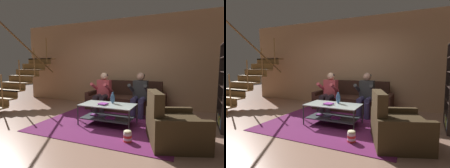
{
  "view_description": "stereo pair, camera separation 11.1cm",
  "coord_description": "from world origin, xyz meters",
  "views": [
    {
      "loc": [
        1.8,
        -3.2,
        1.31
      ],
      "look_at": [
        0.13,
        0.84,
        0.87
      ],
      "focal_mm": 28.0,
      "sensor_mm": 36.0,
      "label": 1
    },
    {
      "loc": [
        1.9,
        -3.15,
        1.31
      ],
      "look_at": [
        0.13,
        0.84,
        0.87
      ],
      "focal_mm": 28.0,
      "sensor_mm": 36.0,
      "label": 2
    }
  ],
  "objects": [
    {
      "name": "staircase_run",
      "position": [
        -3.18,
        0.93,
        0.92
      ],
      "size": [
        1.07,
        2.28,
        2.53
      ],
      "color": "olive",
      "rests_on": "ground"
    },
    {
      "name": "book_stack",
      "position": [
        0.16,
        0.23,
        0.48
      ],
      "size": [
        0.23,
        0.2,
        0.04
      ],
      "color": "silver",
      "rests_on": "coffee_table"
    },
    {
      "name": "coffee_table",
      "position": [
        0.23,
        0.33,
        0.31
      ],
      "size": [
        1.22,
        0.64,
        0.46
      ],
      "color": "#B2C2BC",
      "rests_on": "ground"
    },
    {
      "name": "popcorn_tub",
      "position": [
        0.93,
        -0.39,
        0.11
      ],
      "size": [
        0.14,
        0.14,
        0.21
      ],
      "color": "red",
      "rests_on": "ground"
    },
    {
      "name": "person_seated_right",
      "position": [
        0.73,
        1.3,
        0.62
      ],
      "size": [
        0.5,
        0.58,
        1.15
      ],
      "color": "#3A345E",
      "rests_on": "ground"
    },
    {
      "name": "couch",
      "position": [
        0.19,
        1.83,
        0.28
      ],
      "size": [
        2.32,
        0.89,
        0.86
      ],
      "color": "#3B221A",
      "rests_on": "ground"
    },
    {
      "name": "area_rug",
      "position": [
        0.21,
        0.95,
        0.01
      ],
      "size": [
        3.0,
        3.44,
        0.01
      ],
      "color": "#611D4E",
      "rests_on": "ground"
    },
    {
      "name": "ground",
      "position": [
        0.0,
        0.0,
        0.0
      ],
      "size": [
        16.8,
        16.8,
        0.0
      ],
      "primitive_type": "plane",
      "color": "#96705E"
    },
    {
      "name": "person_seated_left",
      "position": [
        -0.35,
        1.3,
        0.62
      ],
      "size": [
        0.5,
        0.58,
        1.13
      ],
      "color": "#2F272D",
      "rests_on": "ground"
    },
    {
      "name": "vase",
      "position": [
        0.3,
        0.47,
        0.59
      ],
      "size": [
        0.1,
        0.1,
        0.26
      ],
      "color": "#395C87",
      "rests_on": "coffee_table"
    },
    {
      "name": "back_partition",
      "position": [
        0.0,
        2.46,
        1.45
      ],
      "size": [
        8.4,
        0.12,
        2.9
      ],
      "primitive_type": "cube",
      "color": "tan",
      "rests_on": "ground"
    },
    {
      "name": "armchair",
      "position": [
        1.65,
        -0.14,
        0.28
      ],
      "size": [
        1.11,
        1.16,
        0.89
      ],
      "color": "#3A2C19",
      "rests_on": "ground"
    }
  ]
}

